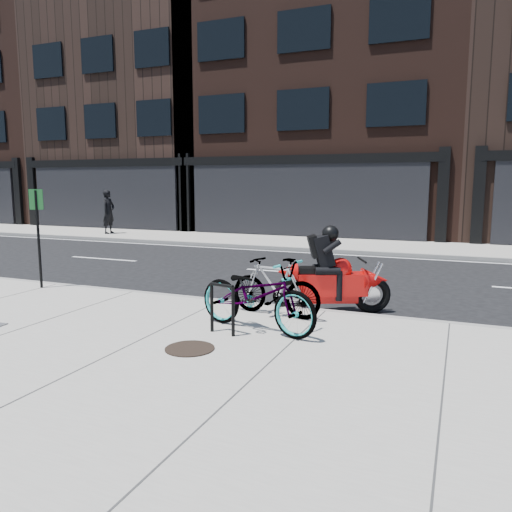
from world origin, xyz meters
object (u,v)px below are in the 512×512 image
at_px(bicycle_rear, 275,286).
at_px(pedestrian, 109,212).
at_px(motorcycle, 337,278).
at_px(bike_rack, 222,304).
at_px(sign_post, 38,230).
at_px(manhole_cover, 190,348).
at_px(bicycle_front, 257,295).

relative_size(bicycle_rear, pedestrian, 0.87).
bearing_deg(motorcycle, bike_rack, -140.80).
relative_size(motorcycle, sign_post, 0.97).
xyz_separation_m(bike_rack, pedestrian, (-10.99, 11.20, 0.50)).
relative_size(pedestrian, sign_post, 0.92).
xyz_separation_m(manhole_cover, sign_post, (-4.84, 2.22, 1.22)).
height_order(bicycle_rear, manhole_cover, bicycle_rear).
height_order(bike_rack, pedestrian, pedestrian).
bearing_deg(motorcycle, bicycle_front, -135.46).
distance_m(bike_rack, bicycle_front, 0.54).
distance_m(bike_rack, bicycle_rear, 1.30).
distance_m(bicycle_rear, sign_post, 5.36).
height_order(bike_rack, bicycle_front, bicycle_front).
bearing_deg(sign_post, bike_rack, -41.18).
bearing_deg(motorcycle, pedestrian, 119.70).
relative_size(manhole_cover, sign_post, 0.32).
xyz_separation_m(bicycle_rear, sign_post, (-5.31, 0.20, 0.74)).
relative_size(bicycle_front, pedestrian, 1.09).
distance_m(bicycle_rear, motorcycle, 1.31).
relative_size(bike_rack, motorcycle, 0.37).
relative_size(bicycle_rear, sign_post, 0.80).
distance_m(bike_rack, sign_post, 5.21).
bearing_deg(bike_rack, bicycle_front, 41.89).
xyz_separation_m(bike_rack, bicycle_front, (0.40, 0.35, 0.10)).
distance_m(pedestrian, sign_post, 11.48).
bearing_deg(bike_rack, sign_post, 163.70).
bearing_deg(pedestrian, bicycle_rear, -133.46).
xyz_separation_m(bicycle_front, sign_post, (-5.34, 1.09, 0.69)).
xyz_separation_m(bicycle_rear, motorcycle, (0.79, 1.04, 0.02)).
height_order(motorcycle, pedestrian, pedestrian).
distance_m(bicycle_front, motorcycle, 2.08).
bearing_deg(bike_rack, manhole_cover, -97.40).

